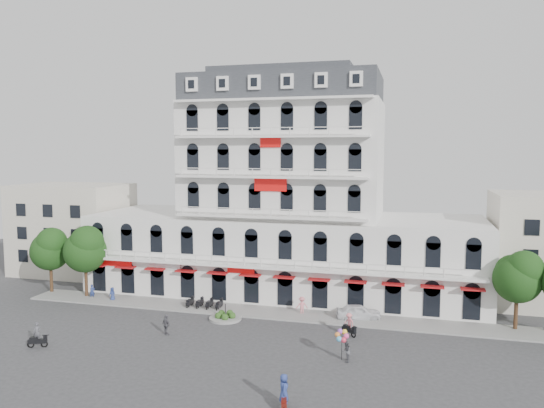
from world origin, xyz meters
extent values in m
plane|color=#38383A|center=(0.00, 0.00, 0.00)|extent=(120.00, 120.00, 0.00)
cube|color=gray|center=(0.00, 9.00, 0.08)|extent=(53.00, 4.00, 0.16)
cube|color=silver|center=(0.00, 18.00, 4.50)|extent=(45.00, 14.00, 9.00)
cube|color=silver|center=(0.00, 18.00, 15.50)|extent=(22.00, 12.00, 13.00)
cube|color=#2D3035|center=(0.00, 18.00, 23.50)|extent=(21.56, 11.76, 3.00)
cube|color=#2D3035|center=(0.00, 18.00, 25.40)|extent=(15.84, 8.64, 0.80)
cube|color=#AA1518|center=(0.00, 10.50, 3.50)|extent=(40.50, 1.00, 0.15)
cube|color=#B80C0B|center=(0.00, 11.88, 13.00)|extent=(3.50, 0.10, 1.40)
cube|color=beige|center=(-30.00, 20.00, 6.00)|extent=(14.00, 10.00, 12.00)
cylinder|color=gray|center=(-3.00, 6.00, 0.12)|extent=(3.20, 3.20, 0.24)
cylinder|color=black|center=(-3.00, 6.00, 0.90)|extent=(0.08, 0.08, 1.40)
sphere|color=#254918|center=(-2.30, 6.00, 0.45)|extent=(0.70, 0.70, 0.70)
sphere|color=#254918|center=(-2.78, 6.66, 0.45)|extent=(0.70, 0.70, 0.70)
sphere|color=#254918|center=(-3.56, 6.42, 0.45)|extent=(0.70, 0.70, 0.70)
sphere|color=#254918|center=(-3.57, 5.60, 0.45)|extent=(0.70, 0.70, 0.70)
sphere|color=#254918|center=(-2.80, 5.33, 0.45)|extent=(0.70, 0.70, 0.70)
cylinder|color=#382314|center=(-26.00, 10.00, 1.76)|extent=(0.36, 0.36, 3.52)
sphere|color=#133410|center=(-26.00, 10.00, 4.96)|extent=(4.48, 4.48, 4.48)
sphere|color=#133410|center=(-25.50, 9.70, 6.00)|extent=(3.52, 3.52, 3.52)
sphere|color=#133410|center=(-26.40, 10.30, 5.60)|extent=(3.20, 3.20, 3.20)
cylinder|color=#382314|center=(-21.00, 9.50, 1.87)|extent=(0.36, 0.36, 3.74)
sphere|color=#133410|center=(-21.00, 9.50, 5.27)|extent=(4.76, 4.76, 4.76)
sphere|color=#133410|center=(-20.50, 9.20, 6.38)|extent=(3.74, 3.74, 3.74)
sphere|color=#133410|center=(-21.40, 9.80, 5.95)|extent=(3.40, 3.40, 3.40)
cylinder|color=#382314|center=(24.00, 10.00, 1.72)|extent=(0.36, 0.36, 3.43)
sphere|color=#133410|center=(24.00, 10.00, 4.84)|extent=(4.37, 4.37, 4.37)
sphere|color=#133410|center=(24.50, 9.70, 5.85)|extent=(3.43, 3.43, 3.43)
sphere|color=#133410|center=(23.60, 10.30, 5.46)|extent=(3.12, 3.12, 3.12)
imported|color=white|center=(9.65, 9.50, 0.74)|extent=(4.67, 2.79, 1.49)
cube|color=black|center=(-15.80, -5.10, 0.55)|extent=(1.52, 0.87, 0.35)
torus|color=black|center=(-15.29, -4.90, 0.28)|extent=(0.60, 0.33, 0.60)
torus|color=black|center=(-16.31, -5.30, 0.28)|extent=(0.60, 0.33, 0.60)
imported|color=#4C4D53|center=(-15.80, -5.10, 1.32)|extent=(0.74, 0.62, 1.74)
cube|color=maroon|center=(6.87, -10.11, 0.55)|extent=(0.71, 1.54, 0.35)
torus|color=black|center=(6.74, -9.58, 0.28)|extent=(0.26, 0.61, 0.60)
imported|color=navy|center=(6.87, -10.11, 1.40)|extent=(0.81, 1.04, 1.89)
cube|color=black|center=(9.30, 4.56, 0.55)|extent=(1.41, 1.19, 0.35)
torus|color=black|center=(9.74, 4.22, 0.28)|extent=(0.55, 0.46, 0.60)
torus|color=black|center=(8.86, 4.89, 0.28)|extent=(0.55, 0.46, 0.60)
imported|color=pink|center=(9.30, 4.56, 1.27)|extent=(1.22, 1.13, 1.65)
imported|color=navy|center=(-17.29, 8.85, 0.77)|extent=(0.76, 0.50, 1.53)
imported|color=#525158|center=(-6.67, 0.56, 0.93)|extent=(1.17, 0.93, 1.85)
imported|color=#E47984|center=(3.96, 9.50, 0.93)|extent=(1.37, 1.06, 1.86)
imported|color=navy|center=(-20.00, 9.12, 0.80)|extent=(0.66, 0.69, 1.59)
imported|color=#4E4E55|center=(9.79, -1.40, 0.84)|extent=(0.68, 0.85, 1.67)
cylinder|color=black|center=(9.39, -1.10, 1.00)|extent=(0.04, 0.04, 2.00)
sphere|color=#E54C99|center=(9.74, -1.10, 2.00)|extent=(0.44, 0.44, 0.44)
sphere|color=yellow|center=(9.57, -0.80, 2.21)|extent=(0.44, 0.44, 0.44)
sphere|color=#994CD8|center=(9.22, -0.80, 2.23)|extent=(0.44, 0.44, 0.44)
sphere|color=orange|center=(9.04, -1.11, 2.04)|extent=(0.44, 0.44, 0.44)
sphere|color=#4CB2E5|center=(9.22, -1.41, 1.81)|extent=(0.44, 0.44, 0.44)
sphere|color=#D8334C|center=(9.57, -1.41, 1.76)|extent=(0.44, 0.44, 0.44)
camera|label=1|loc=(14.59, -41.78, 16.63)|focal=35.00mm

